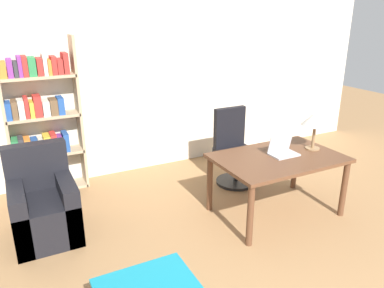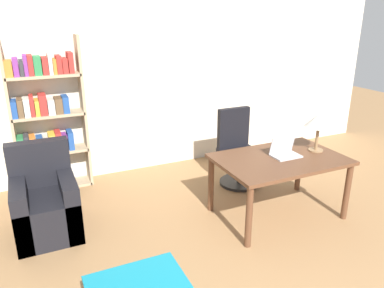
{
  "view_description": "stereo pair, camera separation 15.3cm",
  "coord_description": "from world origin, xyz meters",
  "px_view_note": "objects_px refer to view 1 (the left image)",
  "views": [
    {
      "loc": [
        -1.9,
        -0.6,
        2.29
      ],
      "look_at": [
        -0.22,
        2.69,
        0.97
      ],
      "focal_mm": 35.0,
      "sensor_mm": 36.0,
      "label": 1
    },
    {
      "loc": [
        -1.76,
        -0.66,
        2.29
      ],
      "look_at": [
        -0.22,
        2.69,
        0.97
      ],
      "focal_mm": 35.0,
      "sensor_mm": 36.0,
      "label": 2
    }
  ],
  "objects_px": {
    "table_lamp": "(316,119)",
    "office_chair": "(234,150)",
    "desk": "(278,164)",
    "laptop": "(283,150)",
    "bookshelf": "(40,124)",
    "armchair": "(44,208)"
  },
  "relations": [
    {
      "from": "laptop",
      "to": "armchair",
      "type": "height_order",
      "value": "armchair"
    },
    {
      "from": "office_chair",
      "to": "bookshelf",
      "type": "relative_size",
      "value": 0.52
    },
    {
      "from": "laptop",
      "to": "bookshelf",
      "type": "bearing_deg",
      "value": 142.99
    },
    {
      "from": "desk",
      "to": "office_chair",
      "type": "height_order",
      "value": "office_chair"
    },
    {
      "from": "laptop",
      "to": "armchair",
      "type": "bearing_deg",
      "value": 164.57
    },
    {
      "from": "desk",
      "to": "laptop",
      "type": "xyz_separation_m",
      "value": [
        0.08,
        0.03,
        0.14
      ]
    },
    {
      "from": "bookshelf",
      "to": "office_chair",
      "type": "bearing_deg",
      "value": -20.43
    },
    {
      "from": "desk",
      "to": "laptop",
      "type": "height_order",
      "value": "laptop"
    },
    {
      "from": "office_chair",
      "to": "bookshelf",
      "type": "bearing_deg",
      "value": 159.57
    },
    {
      "from": "bookshelf",
      "to": "table_lamp",
      "type": "bearing_deg",
      "value": -32.73
    },
    {
      "from": "table_lamp",
      "to": "office_chair",
      "type": "distance_m",
      "value": 1.24
    },
    {
      "from": "laptop",
      "to": "office_chair",
      "type": "height_order",
      "value": "office_chair"
    },
    {
      "from": "desk",
      "to": "office_chair",
      "type": "xyz_separation_m",
      "value": [
        0.04,
        0.96,
        -0.16
      ]
    },
    {
      "from": "laptop",
      "to": "bookshelf",
      "type": "xyz_separation_m",
      "value": [
        -2.41,
        1.82,
        0.16
      ]
    },
    {
      "from": "laptop",
      "to": "table_lamp",
      "type": "height_order",
      "value": "table_lamp"
    },
    {
      "from": "laptop",
      "to": "table_lamp",
      "type": "bearing_deg",
      "value": -2.41
    },
    {
      "from": "desk",
      "to": "table_lamp",
      "type": "relative_size",
      "value": 3.1
    },
    {
      "from": "laptop",
      "to": "armchair",
      "type": "relative_size",
      "value": 0.33
    },
    {
      "from": "table_lamp",
      "to": "armchair",
      "type": "relative_size",
      "value": 0.48
    },
    {
      "from": "table_lamp",
      "to": "office_chair",
      "type": "height_order",
      "value": "table_lamp"
    },
    {
      "from": "office_chair",
      "to": "armchair",
      "type": "relative_size",
      "value": 1.08
    },
    {
      "from": "bookshelf",
      "to": "laptop",
      "type": "bearing_deg",
      "value": -37.01
    }
  ]
}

